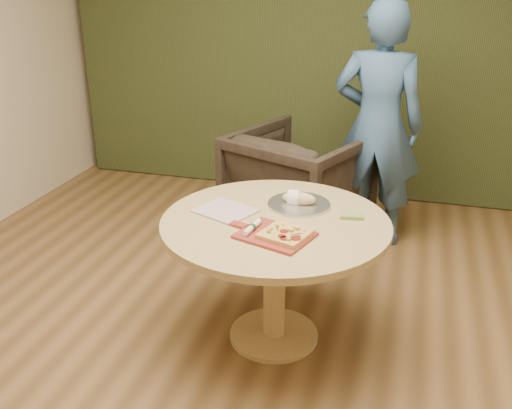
{
  "coord_description": "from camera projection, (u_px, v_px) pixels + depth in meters",
  "views": [
    {
      "loc": [
        0.79,
        -2.23,
        2.01
      ],
      "look_at": [
        0.09,
        0.25,
        0.92
      ],
      "focal_mm": 40.0,
      "sensor_mm": 36.0,
      "label": 1
    }
  ],
  "objects": [
    {
      "name": "cutlery_roll",
      "position": [
        252.0,
        227.0,
        2.89
      ],
      "size": [
        0.06,
        0.2,
        0.03
      ],
      "rotation": [
        0.0,
        0.0,
        -0.16
      ],
      "color": "white",
      "rests_on": "pizza_paddle"
    },
    {
      "name": "newspaper",
      "position": [
        225.0,
        211.0,
        3.15
      ],
      "size": [
        0.37,
        0.35,
        0.01
      ],
      "primitive_type": "cube",
      "rotation": [
        0.0,
        0.0,
        -0.4
      ],
      "color": "silver",
      "rests_on": "pedestal_table"
    },
    {
      "name": "room_shell",
      "position": [
        220.0,
        121.0,
        2.41
      ],
      "size": [
        5.04,
        6.04,
        2.84
      ],
      "color": "brown",
      "rests_on": "ground"
    },
    {
      "name": "bread_roll",
      "position": [
        297.0,
        198.0,
        3.22
      ],
      "size": [
        0.19,
        0.09,
        0.09
      ],
      "color": "#D5B881",
      "rests_on": "serving_tray"
    },
    {
      "name": "green_packet",
      "position": [
        351.0,
        215.0,
        3.08
      ],
      "size": [
        0.13,
        0.12,
        0.02
      ],
      "primitive_type": "cube",
      "rotation": [
        0.0,
        0.0,
        0.14
      ],
      "color": "#5D7133",
      "rests_on": "pedestal_table"
    },
    {
      "name": "flatbread_pizza",
      "position": [
        285.0,
        234.0,
        2.83
      ],
      "size": [
        0.28,
        0.28,
        0.04
      ],
      "rotation": [
        0.0,
        0.0,
        -0.31
      ],
      "color": "#DBAD55",
      "rests_on": "pizza_paddle"
    },
    {
      "name": "curtain",
      "position": [
        329.0,
        40.0,
        4.98
      ],
      "size": [
        4.8,
        0.14,
        2.78
      ],
      "primitive_type": "cube",
      "color": "#293216",
      "rests_on": "ground"
    },
    {
      "name": "serving_tray",
      "position": [
        299.0,
        204.0,
        3.23
      ],
      "size": [
        0.36,
        0.36,
        0.02
      ],
      "color": "silver",
      "rests_on": "pedestal_table"
    },
    {
      "name": "armchair",
      "position": [
        299.0,
        179.0,
        4.43
      ],
      "size": [
        1.17,
        1.14,
        0.94
      ],
      "primitive_type": "imported",
      "rotation": [
        0.0,
        0.0,
        2.75
      ],
      "color": "black",
      "rests_on": "ground"
    },
    {
      "name": "person_standing",
      "position": [
        378.0,
        126.0,
        4.2
      ],
      "size": [
        0.68,
        0.46,
        1.82
      ],
      "primitive_type": "imported",
      "rotation": [
        0.0,
        0.0,
        3.11
      ],
      "color": "#36577D",
      "rests_on": "ground"
    },
    {
      "name": "pizza_paddle",
      "position": [
        273.0,
        235.0,
        2.86
      ],
      "size": [
        0.47,
        0.37,
        0.01
      ],
      "rotation": [
        0.0,
        0.0,
        -0.31
      ],
      "color": "maroon",
      "rests_on": "pedestal_table"
    },
    {
      "name": "pedestal_table",
      "position": [
        275.0,
        243.0,
        3.1
      ],
      "size": [
        1.23,
        1.23,
        0.75
      ],
      "rotation": [
        0.0,
        0.0,
        -0.11
      ],
      "color": "tan",
      "rests_on": "ground"
    }
  ]
}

